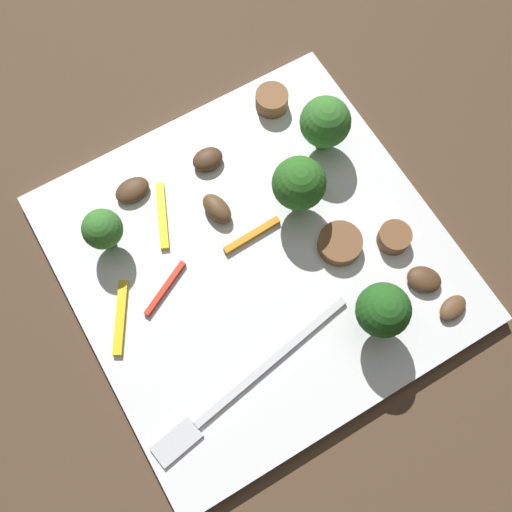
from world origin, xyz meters
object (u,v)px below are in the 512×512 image
broccoli_floret_2 (383,311)px  broccoli_floret_1 (103,230)px  fork (240,388)px  pepper_strip_2 (252,235)px  mushroom_4 (453,308)px  mushroom_1 (217,208)px  broccoli_floret_0 (299,184)px  broccoli_floret_3 (325,123)px  plate (256,258)px  sausage_slice_0 (394,237)px  sausage_slice_1 (272,100)px  mushroom_3 (132,190)px  pepper_strip_1 (162,216)px  pepper_strip_3 (165,288)px  mushroom_2 (424,279)px  pepper_strip_0 (120,317)px  mushroom_0 (208,159)px  sausage_slice_2 (340,244)px

broccoli_floret_2 → broccoli_floret_1: bearing=-48.3°
fork → pepper_strip_2: same height
mushroom_4 → mushroom_1: bearing=-54.8°
broccoli_floret_0 → broccoli_floret_3: bearing=-142.4°
fork → pepper_strip_2: 0.12m
plate → mushroom_4: (-0.11, 0.11, 0.01)m
sausage_slice_0 → mushroom_1: 0.14m
sausage_slice_1 → mushroom_3: size_ratio=0.97×
plate → fork: bearing=52.9°
sausage_slice_0 → mushroom_3: (0.16, -0.14, -0.00)m
plate → broccoli_floret_1: broccoli_floret_1 is taller
mushroom_4 → fork: bearing=-10.1°
sausage_slice_1 → pepper_strip_1: sausage_slice_1 is taller
broccoli_floret_3 → sausage_slice_0: size_ratio=2.13×
plate → broccoli_floret_3: broccoli_floret_3 is taller
broccoli_floret_3 → pepper_strip_1: 0.15m
pepper_strip_2 → sausage_slice_0: bearing=147.7°
sausage_slice_1 → mushroom_1: (0.09, 0.06, -0.00)m
broccoli_floret_3 → broccoli_floret_1: bearing=-2.9°
sausage_slice_0 → broccoli_floret_0: bearing=-53.1°
broccoli_floret_1 → pepper_strip_3: size_ratio=0.88×
broccoli_floret_1 → sausage_slice_1: 0.18m
sausage_slice_0 → mushroom_2: size_ratio=0.97×
broccoli_floret_0 → pepper_strip_3: broccoli_floret_0 is taller
pepper_strip_0 → broccoli_floret_2: bearing=148.3°
sausage_slice_1 → pepper_strip_3: (0.16, 0.10, -0.01)m
fork → mushroom_4: (-0.17, 0.03, 0.00)m
mushroom_3 → mushroom_4: bearing=127.9°
sausage_slice_1 → pepper_strip_3: sausage_slice_1 is taller
broccoli_floret_3 → mushroom_0: 0.10m
mushroom_2 → pepper_strip_2: mushroom_2 is taller
sausage_slice_1 → pepper_strip_0: (0.20, 0.10, -0.01)m
plate → mushroom_1: size_ratio=9.71×
broccoli_floret_3 → pepper_strip_2: broccoli_floret_3 is taller
mushroom_3 → pepper_strip_3: 0.09m
broccoli_floret_0 → pepper_strip_0: size_ratio=1.01×
sausage_slice_0 → pepper_strip_0: (0.22, -0.05, -0.00)m
mushroom_0 → pepper_strip_2: (0.00, 0.08, -0.00)m
plate → mushroom_2: size_ratio=10.74×
broccoli_floret_0 → mushroom_0: 0.09m
broccoli_floret_2 → pepper_strip_3: 0.17m
mushroom_1 → pepper_strip_1: (0.04, -0.02, -0.00)m
sausage_slice_0 → pepper_strip_2: sausage_slice_0 is taller
pepper_strip_0 → sausage_slice_2: bearing=168.7°
fork → sausage_slice_1: sausage_slice_1 is taller
sausage_slice_2 → pepper_strip_3: sausage_slice_2 is taller
pepper_strip_1 → pepper_strip_3: (0.03, 0.06, 0.00)m
pepper_strip_0 → broccoli_floret_3: bearing=-166.8°
broccoli_floret_1 → mushroom_4: broccoli_floret_1 is taller
mushroom_2 → broccoli_floret_1: bearing=-38.0°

